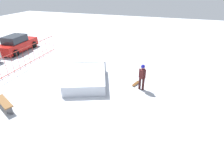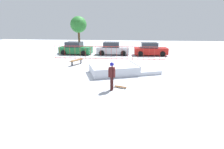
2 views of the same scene
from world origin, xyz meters
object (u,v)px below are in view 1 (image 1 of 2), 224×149
(skater, at_px, (142,75))
(skateboard, at_px, (136,83))
(skate_ramp, at_px, (86,75))
(park_bench, at_px, (4,103))
(parked_car_red, at_px, (17,44))

(skater, bearing_deg, skateboard, 47.66)
(skate_ramp, relative_size, park_bench, 3.69)
(skate_ramp, bearing_deg, skateboard, -105.84)
(skate_ramp, xyz_separation_m, parked_car_red, (3.25, 9.07, 0.41))
(parked_car_red, bearing_deg, park_bench, -143.70)
(skater, bearing_deg, park_bench, 129.41)
(skateboard, relative_size, park_bench, 0.51)
(skater, xyz_separation_m, skateboard, (0.49, 0.42, -0.93))
(skate_ramp, distance_m, skater, 3.98)
(park_bench, xyz_separation_m, parked_car_red, (7.64, 6.34, 0.37))
(skateboard, xyz_separation_m, parked_car_red, (2.92, 12.57, 0.65))
(skate_ramp, relative_size, skateboard, 7.28)
(skateboard, distance_m, parked_car_red, 12.92)
(skate_ramp, height_order, skateboard, skate_ramp)
(skate_ramp, relative_size, parked_car_red, 1.42)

